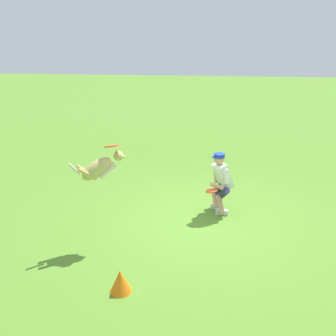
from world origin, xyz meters
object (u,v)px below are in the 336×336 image
dog (100,168)px  frisbee_flying (112,146)px  training_cone (120,281)px  frisbee_held (211,191)px  person (221,181)px

dog → frisbee_flying: frisbee_flying is taller
frisbee_flying → training_cone: (-0.45, 1.49, -1.58)m
frisbee_flying → frisbee_held: size_ratio=1.11×
person → frisbee_held: size_ratio=5.34×
frisbee_flying → frisbee_held: bearing=-150.9°
frisbee_held → frisbee_flying: bearing=29.1°
person → frisbee_flying: size_ratio=4.80×
person → frisbee_held: 0.40m
dog → frisbee_flying: size_ratio=3.33×
dog → frisbee_held: dog is taller
training_cone → frisbee_flying: bearing=-73.2°
person → training_cone: 3.19m
person → frisbee_flying: frisbee_flying is taller
person → frisbee_flying: bearing=11.6°
person → dog: bearing=11.8°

